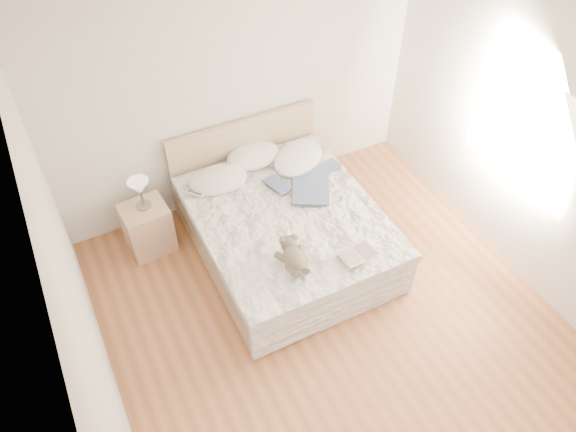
% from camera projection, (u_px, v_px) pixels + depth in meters
% --- Properties ---
extents(floor, '(4.00, 4.50, 0.00)m').
position_uv_depth(floor, '(341.00, 333.00, 5.23)').
color(floor, brown).
rests_on(floor, ground).
extents(ceiling, '(4.00, 4.50, 0.00)m').
position_uv_depth(ceiling, '(371.00, 81.00, 3.31)').
color(ceiling, white).
rests_on(ceiling, ground).
extents(wall_back, '(4.00, 0.02, 2.70)m').
position_uv_depth(wall_back, '(237.00, 89.00, 5.68)').
color(wall_back, silver).
rests_on(wall_back, ground).
extents(wall_left, '(0.02, 4.50, 2.70)m').
position_uv_depth(wall_left, '(89.00, 338.00, 3.64)').
color(wall_left, silver).
rests_on(wall_left, ground).
extents(wall_right, '(0.02, 4.50, 2.70)m').
position_uv_depth(wall_right, '(549.00, 160.00, 4.90)').
color(wall_right, silver).
rests_on(wall_right, ground).
extents(window, '(0.02, 1.30, 1.10)m').
position_uv_depth(window, '(527.00, 132.00, 5.01)').
color(window, white).
rests_on(window, wall_right).
extents(bed, '(1.72, 2.14, 1.00)m').
position_uv_depth(bed, '(284.00, 228.00, 5.76)').
color(bed, tan).
rests_on(bed, floor).
extents(nightstand, '(0.48, 0.43, 0.56)m').
position_uv_depth(nightstand, '(148.00, 228.00, 5.80)').
color(nightstand, tan).
rests_on(nightstand, floor).
extents(table_lamp, '(0.25, 0.25, 0.33)m').
position_uv_depth(table_lamp, '(139.00, 189.00, 5.45)').
color(table_lamp, '#4C4541').
rests_on(table_lamp, nightstand).
extents(pillow_left, '(0.65, 0.49, 0.18)m').
position_uv_depth(pillow_left, '(218.00, 180.00, 5.78)').
color(pillow_left, silver).
rests_on(pillow_left, bed).
extents(pillow_middle, '(0.63, 0.46, 0.18)m').
position_uv_depth(pillow_middle, '(253.00, 156.00, 6.05)').
color(pillow_middle, white).
rests_on(pillow_middle, bed).
extents(pillow_right, '(0.80, 0.74, 0.20)m').
position_uv_depth(pillow_right, '(298.00, 158.00, 6.03)').
color(pillow_right, white).
rests_on(pillow_right, bed).
extents(blouse, '(0.81, 0.82, 0.02)m').
position_uv_depth(blouse, '(311.00, 186.00, 5.72)').
color(blouse, '#354464').
rests_on(blouse, bed).
extents(photo_book, '(0.34, 0.33, 0.02)m').
position_uv_depth(photo_book, '(203.00, 190.00, 5.69)').
color(photo_book, white).
rests_on(photo_book, bed).
extents(childrens_book, '(0.36, 0.27, 0.02)m').
position_uv_depth(childrens_book, '(357.00, 254.00, 5.08)').
color(childrens_book, beige).
rests_on(childrens_book, bed).
extents(teddy_bear, '(0.28, 0.38, 0.19)m').
position_uv_depth(teddy_bear, '(294.00, 264.00, 4.98)').
color(teddy_bear, brown).
rests_on(teddy_bear, bed).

